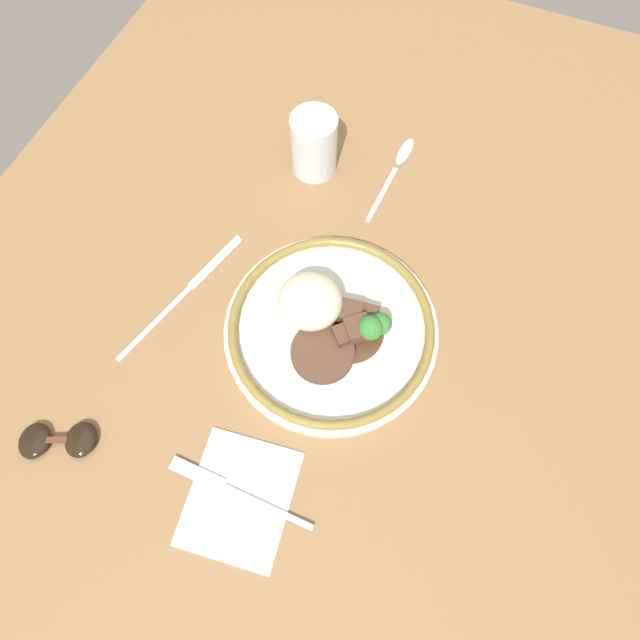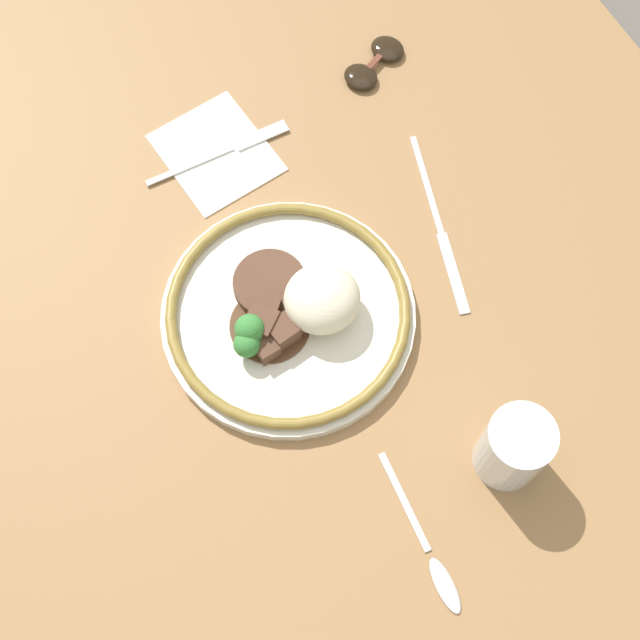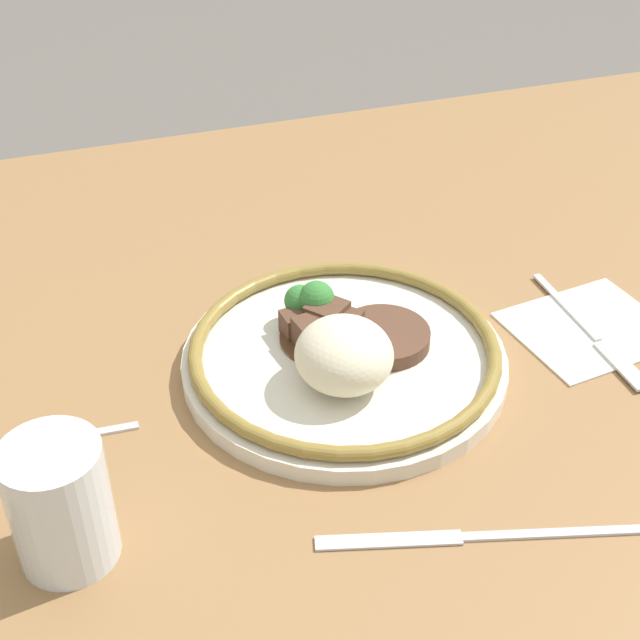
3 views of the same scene
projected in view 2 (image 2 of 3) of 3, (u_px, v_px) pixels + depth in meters
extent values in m
plane|color=#5B5651|center=(318.00, 348.00, 0.99)|extent=(8.00, 8.00, 0.00)
cube|color=olive|center=(318.00, 341.00, 0.97)|extent=(1.37, 1.05, 0.04)
cube|color=silver|center=(219.00, 151.00, 1.04)|extent=(0.15, 0.13, 0.00)
cylinder|color=silver|center=(288.00, 316.00, 0.95)|extent=(0.27, 0.27, 0.01)
torus|color=olive|center=(288.00, 311.00, 0.94)|extent=(0.26, 0.26, 0.01)
ellipsoid|color=beige|center=(322.00, 299.00, 0.92)|extent=(0.08, 0.08, 0.06)
cylinder|color=brown|center=(270.00, 284.00, 0.95)|extent=(0.08, 0.08, 0.01)
cylinder|color=#51331E|center=(270.00, 326.00, 0.94)|extent=(0.09, 0.09, 0.00)
cube|color=brown|center=(266.00, 347.00, 0.92)|extent=(0.02, 0.02, 0.02)
cube|color=brown|center=(261.00, 324.00, 0.92)|extent=(0.04, 0.04, 0.03)
cube|color=brown|center=(283.00, 332.00, 0.92)|extent=(0.03, 0.03, 0.03)
cube|color=brown|center=(267.00, 310.00, 0.93)|extent=(0.04, 0.04, 0.03)
cube|color=brown|center=(297.00, 322.00, 0.93)|extent=(0.03, 0.03, 0.02)
cylinder|color=#669E51|center=(251.00, 336.00, 0.92)|extent=(0.01, 0.01, 0.02)
sphere|color=#387F38|center=(250.00, 329.00, 0.91)|extent=(0.03, 0.03, 0.03)
cylinder|color=#669E51|center=(252.00, 338.00, 0.93)|extent=(0.01, 0.01, 0.01)
sphere|color=#387F38|center=(250.00, 333.00, 0.91)|extent=(0.03, 0.03, 0.03)
cylinder|color=#669E51|center=(248.00, 350.00, 0.92)|extent=(0.01, 0.01, 0.01)
sphere|color=#387F38|center=(247.00, 344.00, 0.91)|extent=(0.03, 0.03, 0.03)
cylinder|color=#F4AD19|center=(512.00, 450.00, 0.86)|extent=(0.06, 0.06, 0.08)
cylinder|color=silver|center=(514.00, 448.00, 0.85)|extent=(0.07, 0.07, 0.09)
cube|color=silver|center=(190.00, 166.00, 1.03)|extent=(0.01, 0.11, 0.00)
cube|color=silver|center=(261.00, 136.00, 1.04)|extent=(0.02, 0.07, 0.00)
cube|color=silver|center=(427.00, 186.00, 1.02)|extent=(0.13, 0.04, 0.00)
cube|color=silver|center=(453.00, 273.00, 0.98)|extent=(0.10, 0.04, 0.00)
cube|color=silver|center=(404.00, 501.00, 0.88)|extent=(0.11, 0.01, 0.00)
ellipsoid|color=silver|center=(445.00, 586.00, 0.85)|extent=(0.06, 0.02, 0.01)
ellipsoid|color=black|center=(361.00, 77.00, 1.07)|extent=(0.05, 0.05, 0.01)
ellipsoid|color=black|center=(387.00, 49.00, 1.09)|extent=(0.05, 0.05, 0.01)
cube|color=brown|center=(374.00, 62.00, 1.08)|extent=(0.02, 0.03, 0.00)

